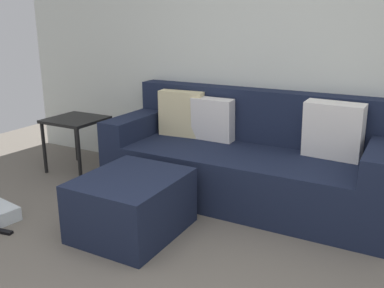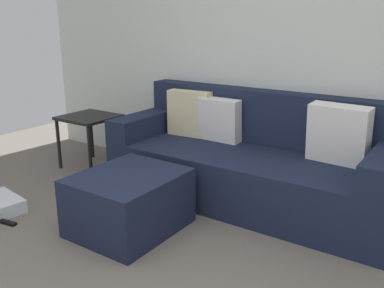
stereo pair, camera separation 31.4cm
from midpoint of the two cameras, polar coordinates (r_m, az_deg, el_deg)
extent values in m
cube|color=silver|center=(3.83, 17.19, 12.32)|extent=(6.21, 0.10, 2.59)
cube|color=#192138|center=(3.68, 9.85, -4.53)|extent=(2.44, 0.91, 0.45)
cube|color=#192138|center=(3.86, 12.40, 3.52)|extent=(2.44, 0.20, 0.48)
cube|color=#192138|center=(4.12, -3.88, 2.77)|extent=(0.24, 0.91, 0.21)
cube|color=beige|center=(4.03, 1.93, 4.13)|extent=(0.44, 0.17, 0.43)
cube|color=white|center=(3.87, 6.09, 3.23)|extent=(0.40, 0.16, 0.40)
cube|color=white|center=(3.49, 21.71, 1.19)|extent=(0.47, 0.23, 0.47)
cube|color=#192138|center=(3.18, -5.72, -7.87)|extent=(0.67, 0.79, 0.44)
cube|color=black|center=(4.51, -11.89, 3.56)|extent=(0.53, 0.52, 0.03)
cylinder|color=black|center=(4.61, -15.79, -0.05)|extent=(0.04, 0.04, 0.53)
cylinder|color=black|center=(4.27, -11.66, -1.07)|extent=(0.04, 0.04, 0.53)
cylinder|color=black|center=(4.90, -11.70, 1.22)|extent=(0.04, 0.04, 0.53)
cylinder|color=black|center=(4.58, -7.55, 0.36)|extent=(0.04, 0.04, 0.53)
cube|color=black|center=(3.57, -21.57, -9.90)|extent=(0.19, 0.07, 0.02)
camera|label=1|loc=(0.16, -87.26, 0.81)|focal=39.35mm
camera|label=2|loc=(0.16, 92.74, -0.81)|focal=39.35mm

